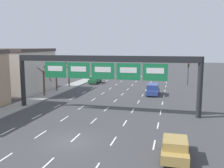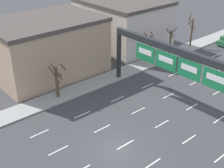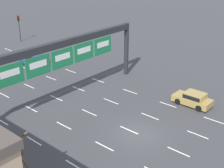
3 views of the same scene
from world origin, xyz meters
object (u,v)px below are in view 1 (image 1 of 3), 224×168
at_px(sign_gantry, 103,68).
at_px(traffic_light_near_gantry, 188,69).
at_px(tree_bare_third, 69,73).
at_px(tree_bare_second, 57,78).
at_px(car_gold, 175,147).
at_px(car_green, 95,80).
at_px(suv_blue, 153,89).
at_px(tree_bare_closest, 44,81).

xyz_separation_m(sign_gantry, traffic_light_near_gantry, (10.80, 23.74, -2.00)).
relative_size(sign_gantry, tree_bare_third, 4.13).
relative_size(traffic_light_near_gantry, tree_bare_second, 1.09).
height_order(car_gold, car_green, car_green).
bearing_deg(traffic_light_near_gantry, suv_blue, -116.85).
distance_m(traffic_light_near_gantry, tree_bare_second, 25.63).
height_order(traffic_light_near_gantry, tree_bare_third, tree_bare_third).
bearing_deg(suv_blue, sign_gantry, -112.02).
distance_m(car_green, traffic_light_near_gantry, 19.11).
bearing_deg(traffic_light_near_gantry, car_green, -174.51).
bearing_deg(car_green, tree_bare_closest, -101.85).
bearing_deg(tree_bare_second, sign_gantry, -44.31).
bearing_deg(tree_bare_third, tree_bare_second, -90.71).
relative_size(tree_bare_closest, tree_bare_second, 1.11).
relative_size(suv_blue, car_gold, 1.13).
distance_m(sign_gantry, car_green, 23.78).
bearing_deg(sign_gantry, suv_blue, 67.98).
distance_m(suv_blue, traffic_light_near_gantry, 13.44).
relative_size(car_gold, tree_bare_second, 0.96).
bearing_deg(tree_bare_second, tree_bare_closest, -86.13).
height_order(suv_blue, tree_bare_second, tree_bare_second).
distance_m(sign_gantry, tree_bare_third, 20.19).
height_order(car_gold, tree_bare_closest, tree_bare_closest).
height_order(sign_gantry, suv_blue, sign_gantry).
height_order(suv_blue, traffic_light_near_gantry, traffic_light_near_gantry).
height_order(sign_gantry, car_green, sign_gantry).
xyz_separation_m(car_green, tree_bare_closest, (-3.23, -15.38, 1.72)).
bearing_deg(tree_bare_closest, sign_gantry, -30.11).
relative_size(car_green, traffic_light_near_gantry, 0.96).
bearing_deg(traffic_light_near_gantry, car_gold, -94.38).
bearing_deg(tree_bare_third, suv_blue, -15.22).
xyz_separation_m(car_gold, tree_bare_closest, (-19.44, 17.35, 1.74)).
bearing_deg(car_gold, tree_bare_third, 125.95).
relative_size(suv_blue, tree_bare_second, 1.08).
xyz_separation_m(car_gold, tree_bare_second, (-19.77, 22.14, 1.54)).
distance_m(sign_gantry, tree_bare_closest, 13.33).
xyz_separation_m(sign_gantry, tree_bare_second, (-11.61, 11.34, -2.93)).
distance_m(suv_blue, car_gold, 22.96).
bearing_deg(sign_gantry, tree_bare_closest, 149.89).
bearing_deg(car_gold, traffic_light_near_gantry, 85.62).
bearing_deg(traffic_light_near_gantry, tree_bare_third, -161.76).
height_order(tree_bare_second, tree_bare_third, tree_bare_third).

